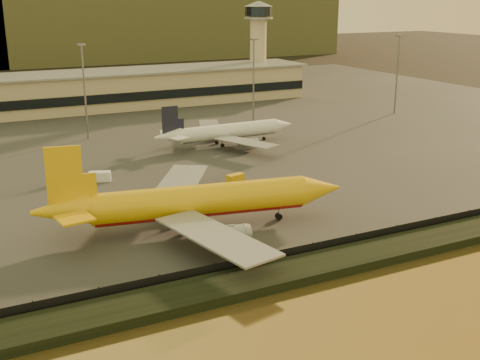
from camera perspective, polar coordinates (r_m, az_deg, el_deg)
The scene contains 11 objects.
ground at distance 100.70m, azimuth 1.83°, elevation -4.88°, with size 900.00×900.00×0.00m, color black.
embankment at distance 87.11m, azimuth 7.20°, elevation -8.15°, with size 320.00×7.00×1.40m, color black.
tarmac at distance 186.41m, azimuth -12.22°, elevation 5.06°, with size 320.00×220.00×0.20m, color #2D2D2D.
perimeter_fence at distance 89.89m, azimuth 5.80°, elevation -6.85°, with size 300.00×0.05×2.20m, color black.
terminal_building at distance 212.11m, azimuth -18.29°, elevation 7.70°, with size 202.00×25.00×12.60m.
control_tower at distance 242.47m, azimuth 1.74°, elevation 13.28°, with size 11.20×11.20×35.50m.
apron_light_masts at distance 169.43m, azimuth -5.82°, elevation 9.54°, with size 152.20×12.20×25.40m.
dhl_cargo_jet at distance 100.07m, azimuth -4.21°, elevation -2.09°, with size 52.05×50.31×15.59m.
white_narrowbody_jet at distance 157.46m, azimuth -1.26°, elevation 4.59°, with size 39.77×38.92×11.45m.
gse_vehicle_yellow at distance 125.96m, azimuth -0.45°, elevation 0.18°, with size 3.74×1.68×1.68m, color #E7AA0C.
gse_vehicle_white at distance 129.91m, azimuth -13.14°, elevation 0.33°, with size 4.51×2.03×2.03m, color white.
Camera 1 is at (-44.65, -82.06, 37.60)m, focal length 45.00 mm.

